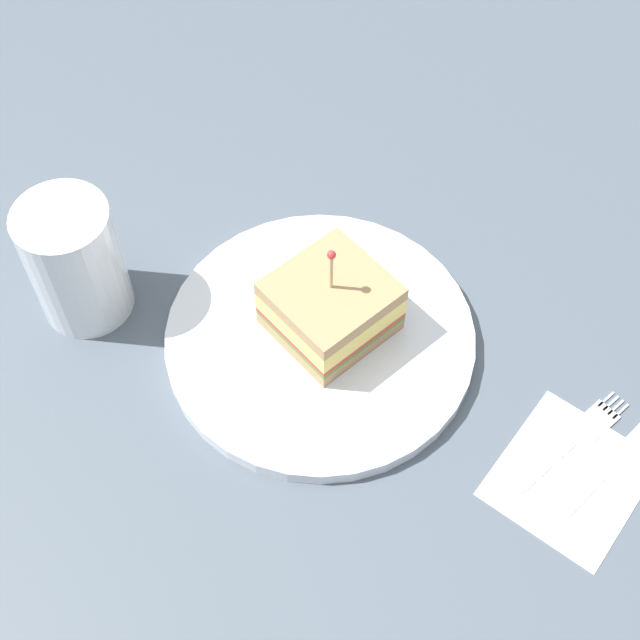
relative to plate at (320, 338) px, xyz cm
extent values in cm
cube|color=#4C5660|center=(0.00, 0.00, -1.70)|extent=(119.60, 119.60, 2.00)
cylinder|color=white|center=(0.00, 0.00, 0.00)|extent=(26.17, 26.17, 1.39)
cube|color=tan|center=(1.24, 0.26, 1.36)|extent=(9.59, 9.23, 1.33)
cube|color=#478438|center=(1.24, 0.26, 2.23)|extent=(9.59, 9.23, 0.40)
cube|color=red|center=(1.24, 0.26, 2.68)|extent=(9.59, 9.23, 0.50)
cube|color=#F4D666|center=(1.24, 0.26, 3.88)|extent=(9.59, 9.23, 1.90)
cube|color=tan|center=(1.24, 0.26, 5.50)|extent=(9.59, 9.23, 1.33)
cylinder|color=tan|center=(1.24, 0.26, 7.87)|extent=(0.30, 0.30, 4.74)
sphere|color=red|center=(1.24, 0.26, 10.24)|extent=(0.70, 0.70, 0.70)
cylinder|color=gold|center=(-11.31, 17.33, 3.92)|extent=(6.90, 6.90, 9.23)
cylinder|color=white|center=(-11.31, 17.33, 5.12)|extent=(7.84, 7.84, 11.63)
cube|color=white|center=(4.79, -22.55, -0.62)|extent=(12.70, 11.71, 0.15)
cube|color=silver|center=(4.80, -20.80, -0.52)|extent=(7.36, 1.11, 0.35)
cube|color=silver|center=(10.25, -21.18, -0.52)|extent=(3.74, 2.45, 0.35)
cube|color=silver|center=(12.39, -22.08, -0.52)|extent=(2.01, 0.32, 0.35)
cube|color=silver|center=(12.43, -21.58, -0.52)|extent=(2.01, 0.32, 0.35)
cube|color=silver|center=(12.46, -21.08, -0.52)|extent=(2.01, 0.32, 0.35)
cube|color=silver|center=(12.50, -20.58, -0.52)|extent=(2.01, 0.32, 0.35)
cube|color=silver|center=(4.79, -24.30, -0.52)|extent=(7.49, 0.81, 0.35)
cube|color=silver|center=(10.32, -24.45, -0.52)|extent=(7.04, 1.70, 0.24)
camera|label=1|loc=(-29.49, -29.29, 64.22)|focal=50.68mm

